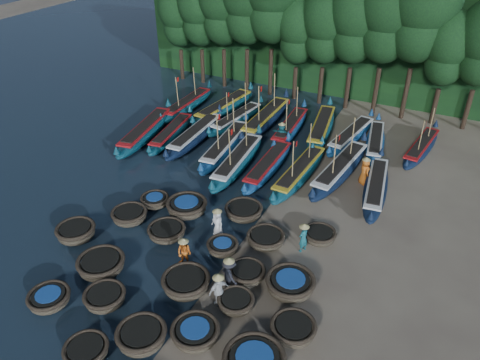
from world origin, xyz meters
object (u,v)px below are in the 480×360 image
at_px(fisherman_1, 303,237).
at_px(long_boat_2, 195,135).
at_px(coracle_5, 49,298).
at_px(long_boat_0, 146,131).
at_px(coracle_2, 86,351).
at_px(coracle_19, 290,284).
at_px(coracle_20, 155,200).
at_px(long_boat_9, 187,105).
at_px(coracle_7, 142,336).
at_px(long_boat_12, 266,119).
at_px(coracle_22, 244,211).
at_px(fisherman_2, 184,252).
at_px(coracle_23, 266,238).
at_px(coracle_21, 187,207).
at_px(long_boat_15, 351,136).
at_px(long_boat_6, 299,172).
at_px(fisherman_6, 365,171).
at_px(coracle_17, 223,247).
at_px(coracle_6, 105,297).
at_px(long_boat_16, 375,142).
at_px(long_boat_1, 172,133).
at_px(coracle_16, 167,231).
at_px(coracle_15, 129,215).
at_px(long_boat_11, 237,119).
at_px(long_boat_7, 340,169).
at_px(long_boat_17, 421,147).
at_px(long_boat_4, 238,161).
at_px(fisherman_5, 282,134).
at_px(coracle_10, 76,232).
at_px(coracle_12, 186,283).
at_px(coracle_13, 236,302).
at_px(coracle_11, 101,264).
at_px(long_boat_10, 224,107).
at_px(long_boat_13, 290,128).
at_px(long_boat_3, 226,145).
at_px(fisherman_3, 229,274).
at_px(coracle_14, 293,329).
at_px(long_boat_5, 268,165).
at_px(coracle_24, 319,235).
at_px(fisherman_4, 219,289).

bearing_deg(fisherman_1, long_boat_2, -102.47).
height_order(coracle_5, long_boat_0, long_boat_0).
xyz_separation_m(coracle_2, coracle_19, (5.91, 6.82, 0.12)).
height_order(coracle_20, long_boat_9, long_boat_9).
distance_m(coracle_7, long_boat_12, 21.42).
distance_m(coracle_22, fisherman_2, 4.93).
distance_m(coracle_7, coracle_23, 8.22).
bearing_deg(coracle_20, coracle_23, -2.79).
bearing_deg(coracle_21, long_boat_15, 64.75).
bearing_deg(long_boat_6, fisherman_6, 22.65).
bearing_deg(coracle_17, coracle_6, -119.42).
distance_m(coracle_6, long_boat_16, 21.44).
relative_size(coracle_22, long_boat_1, 0.30).
xyz_separation_m(coracle_7, coracle_16, (-2.93, 6.19, -0.09)).
height_order(coracle_15, long_boat_11, long_boat_11).
bearing_deg(fisherman_1, fisherman_2, -30.20).
xyz_separation_m(coracle_16, long_boat_7, (6.50, 10.00, 0.21)).
bearing_deg(long_boat_6, long_boat_12, 131.62).
height_order(coracle_6, long_boat_12, long_boat_12).
height_order(coracle_22, long_boat_17, long_boat_17).
distance_m(coracle_20, long_boat_2, 8.27).
relative_size(coracle_17, long_boat_4, 0.19).
xyz_separation_m(coracle_2, long_boat_9, (-9.13, 22.38, 0.17)).
bearing_deg(fisherman_5, coracle_23, 108.40).
distance_m(coracle_5, coracle_21, 8.74).
distance_m(coracle_10, long_boat_15, 20.03).
relative_size(coracle_12, coracle_13, 1.27).
bearing_deg(coracle_12, long_boat_12, 101.89).
bearing_deg(long_boat_9, coracle_11, -70.63).
bearing_deg(long_boat_10, long_boat_16, 4.63).
relative_size(coracle_22, long_boat_13, 0.28).
xyz_separation_m(coracle_7, long_boat_9, (-10.70, 20.90, 0.07)).
relative_size(coracle_10, coracle_21, 0.90).
distance_m(coracle_11, long_boat_7, 15.68).
bearing_deg(long_boat_0, long_boat_3, -4.30).
xyz_separation_m(coracle_22, long_boat_0, (-10.72, 5.63, 0.18)).
xyz_separation_m(long_boat_9, fisherman_3, (12.45, -16.59, 0.37)).
relative_size(coracle_16, fisherman_2, 1.39).
distance_m(long_boat_3, long_boat_13, 5.57).
bearing_deg(long_boat_17, coracle_14, -89.34).
xyz_separation_m(coracle_19, long_boat_6, (-2.97, 9.39, 0.06)).
bearing_deg(fisherman_2, long_boat_5, 87.66).
bearing_deg(long_boat_5, long_boat_6, 0.39).
xyz_separation_m(coracle_5, coracle_24, (9.34, 9.53, -0.02)).
bearing_deg(coracle_17, coracle_24, 36.51).
xyz_separation_m(coracle_13, coracle_15, (-8.10, 3.07, 0.05)).
bearing_deg(coracle_24, long_boat_12, 124.86).
height_order(long_boat_1, fisherman_4, fisherman_4).
xyz_separation_m(coracle_14, coracle_24, (-0.94, 6.38, -0.04)).
bearing_deg(long_boat_13, coracle_14, -72.31).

